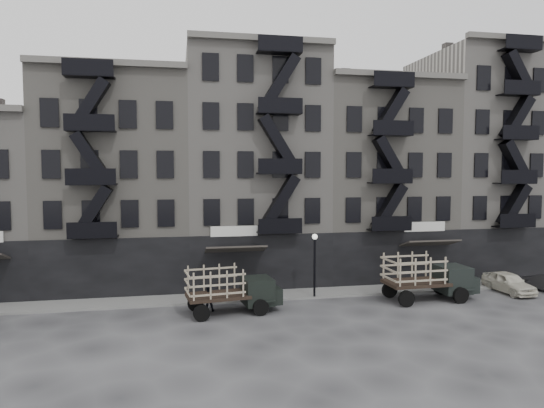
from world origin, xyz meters
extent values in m
plane|color=#38383A|center=(0.00, 0.00, 0.00)|extent=(140.00, 140.00, 0.00)
cube|color=slate|center=(0.00, 3.75, 0.07)|extent=(55.00, 2.50, 0.15)
cube|color=#4C4744|center=(-17.50, 10.00, 12.60)|extent=(0.70, 0.70, 1.20)
cube|color=gray|center=(-10.00, 10.00, 7.50)|extent=(10.00, 10.00, 15.00)
cube|color=black|center=(-10.00, 5.05, 2.00)|extent=(10.00, 0.35, 4.00)
cube|color=#595651|center=(-10.00, 4.85, 15.20)|extent=(10.00, 0.50, 0.40)
cube|color=#4C4744|center=(-13.00, 10.00, 15.60)|extent=(0.70, 0.70, 1.20)
cube|color=#4C4744|center=(-7.50, 10.00, 15.60)|extent=(0.70, 0.70, 1.20)
cube|color=gray|center=(0.00, 10.00, 8.50)|extent=(10.00, 10.00, 17.00)
cube|color=black|center=(0.00, 5.05, 2.00)|extent=(10.00, 0.35, 4.00)
cube|color=#595651|center=(0.00, 4.85, 17.20)|extent=(10.00, 0.50, 0.40)
cube|color=#4C4744|center=(-3.00, 10.00, 17.60)|extent=(0.70, 0.70, 1.20)
cube|color=#4C4744|center=(2.50, 10.00, 17.60)|extent=(0.70, 0.70, 1.20)
cube|color=gray|center=(10.00, 10.00, 7.50)|extent=(10.00, 10.00, 15.00)
cube|color=black|center=(10.00, 5.05, 2.00)|extent=(10.00, 0.35, 4.00)
cube|color=#595651|center=(10.00, 4.85, 15.20)|extent=(10.00, 0.50, 0.40)
cube|color=#4C4744|center=(7.00, 10.00, 15.60)|extent=(0.70, 0.70, 1.20)
cube|color=#4C4744|center=(12.50, 10.00, 15.60)|extent=(0.70, 0.70, 1.20)
cube|color=gray|center=(20.00, 10.00, 9.00)|extent=(10.00, 10.00, 18.00)
cube|color=black|center=(20.00, 5.05, 2.00)|extent=(10.00, 0.35, 4.00)
cube|color=#595651|center=(20.00, 4.85, 18.20)|extent=(10.00, 0.50, 0.40)
cube|color=#4C4744|center=(17.00, 10.00, 18.60)|extent=(0.70, 0.70, 1.20)
cube|color=#4C4744|center=(22.50, 10.00, 18.60)|extent=(0.70, 0.70, 1.20)
cylinder|color=black|center=(3.00, 2.60, 2.00)|extent=(0.14, 0.14, 4.00)
sphere|color=silver|center=(3.00, 2.60, 4.10)|extent=(0.36, 0.36, 0.36)
cube|color=black|center=(-3.50, 0.35, 1.10)|extent=(3.79, 2.52, 0.19)
cube|color=black|center=(-1.11, 0.65, 1.20)|extent=(1.90, 2.08, 1.57)
cube|color=black|center=(-0.18, 0.76, 0.89)|extent=(1.03, 1.66, 0.94)
cylinder|color=black|center=(-1.09, -0.40, 0.47)|extent=(0.96, 0.35, 0.94)
cylinder|color=black|center=(-1.35, 1.67, 0.47)|extent=(0.96, 0.35, 0.94)
cylinder|color=black|center=(-4.51, -0.84, 0.47)|extent=(0.96, 0.35, 0.94)
cylinder|color=black|center=(-4.77, 1.24, 0.47)|extent=(0.96, 0.35, 0.94)
cube|color=black|center=(9.24, 0.80, 1.20)|extent=(3.94, 2.39, 0.21)
cube|color=black|center=(11.87, 0.88, 1.31)|extent=(1.88, 2.11, 1.71)
cube|color=black|center=(12.89, 0.91, 0.97)|extent=(0.96, 1.74, 1.03)
cylinder|color=black|center=(11.79, -0.27, 0.51)|extent=(1.03, 0.28, 1.03)
cylinder|color=black|center=(11.72, 2.01, 0.51)|extent=(1.03, 0.28, 1.03)
cylinder|color=black|center=(8.03, -0.38, 0.51)|extent=(1.03, 0.28, 1.03)
cylinder|color=black|center=(7.96, 1.90, 0.51)|extent=(1.03, 0.28, 1.03)
imported|color=silver|center=(16.61, 1.61, 0.70)|extent=(1.84, 4.19, 1.41)
imported|color=black|center=(-4.03, 1.08, 0.79)|extent=(0.77, 0.60, 1.57)
camera|label=1|loc=(-5.71, -27.58, 8.42)|focal=32.00mm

